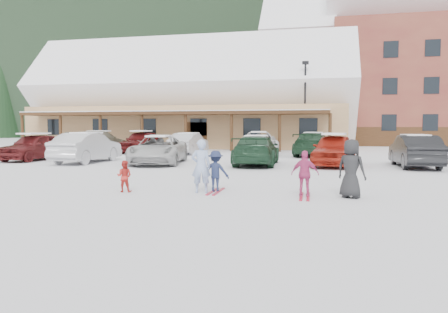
% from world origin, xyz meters
% --- Properties ---
extents(ground, '(160.00, 160.00, 0.00)m').
position_xyz_m(ground, '(0.00, 0.00, 0.00)').
color(ground, white).
rests_on(ground, ground).
extents(forested_hillside, '(300.00, 70.00, 38.00)m').
position_xyz_m(forested_hillside, '(0.00, 85.00, 19.00)').
color(forested_hillside, black).
rests_on(forested_hillside, ground).
extents(day_lodge, '(29.12, 12.50, 10.38)m').
position_xyz_m(day_lodge, '(-9.00, 27.96, 3.94)').
color(day_lodge, tan).
rests_on(day_lodge, ground).
extents(alpine_hotel, '(31.48, 14.01, 21.48)m').
position_xyz_m(alpine_hotel, '(14.27, 38.00, 8.63)').
color(alpine_hotel, maroon).
rests_on(alpine_hotel, ground).
extents(lamp_post, '(0.50, 0.25, 6.92)m').
position_xyz_m(lamp_post, '(1.71, 23.48, 3.87)').
color(lamp_post, black).
rests_on(lamp_post, ground).
extents(conifer_0, '(4.40, 4.40, 10.20)m').
position_xyz_m(conifer_0, '(-26.00, 30.00, 5.69)').
color(conifer_0, black).
rests_on(conifer_0, ground).
extents(conifer_2, '(5.28, 5.28, 12.24)m').
position_xyz_m(conifer_2, '(-30.00, 42.00, 6.83)').
color(conifer_2, black).
rests_on(conifer_2, ground).
extents(conifer_3, '(3.96, 3.96, 9.18)m').
position_xyz_m(conifer_3, '(6.00, 44.00, 5.12)').
color(conifer_3, black).
rests_on(conifer_3, ground).
extents(adult_skier, '(0.63, 0.51, 1.51)m').
position_xyz_m(adult_skier, '(-0.24, 0.46, 0.76)').
color(adult_skier, '#98AFDB').
rests_on(adult_skier, ground).
extents(toddler_red, '(0.47, 0.39, 0.91)m').
position_xyz_m(toddler_red, '(-2.42, 0.11, 0.45)').
color(toddler_red, red).
rests_on(toddler_red, ground).
extents(child_navy, '(0.77, 0.45, 1.18)m').
position_xyz_m(child_navy, '(0.12, 0.71, 0.59)').
color(child_navy, '#1D2646').
rests_on(child_navy, ground).
extents(skis_child_navy, '(0.22, 1.40, 0.03)m').
position_xyz_m(skis_child_navy, '(0.12, 0.71, 0.01)').
color(skis_child_navy, '#AB1831').
rests_on(skis_child_navy, ground).
extents(child_magenta, '(0.73, 0.32, 1.24)m').
position_xyz_m(child_magenta, '(2.65, 0.36, 0.62)').
color(child_magenta, '#C33C78').
rests_on(child_magenta, ground).
extents(skis_child_magenta, '(0.23, 1.40, 0.03)m').
position_xyz_m(skis_child_magenta, '(2.65, 0.36, 0.01)').
color(skis_child_magenta, '#AB1831').
rests_on(skis_child_magenta, ground).
extents(bystander_dark, '(0.90, 0.78, 1.55)m').
position_xyz_m(bystander_dark, '(3.83, 0.46, 0.77)').
color(bystander_dark, '#242426').
rests_on(bystander_dark, ground).
extents(parked_car_0, '(2.01, 4.45, 1.48)m').
position_xyz_m(parked_car_0, '(-12.38, 9.74, 0.74)').
color(parked_car_0, maroon).
rests_on(parked_car_0, ground).
extents(parked_car_1, '(1.68, 4.70, 1.54)m').
position_xyz_m(parked_car_1, '(-8.79, 9.05, 0.77)').
color(parked_car_1, silver).
rests_on(parked_car_1, ground).
extents(parked_car_2, '(3.14, 5.36, 1.40)m').
position_xyz_m(parked_car_2, '(-4.88, 9.11, 0.70)').
color(parked_car_2, silver).
rests_on(parked_car_2, ground).
extents(parked_car_3, '(2.19, 4.98, 1.42)m').
position_xyz_m(parked_car_3, '(-0.02, 9.49, 0.71)').
color(parked_car_3, '#1D3F29').
rests_on(parked_car_3, ground).
extents(parked_car_4, '(2.33, 4.67, 1.53)m').
position_xyz_m(parked_car_4, '(3.62, 9.83, 0.76)').
color(parked_car_4, '#AD2616').
rests_on(parked_car_4, ground).
extents(parked_car_5, '(1.70, 4.53, 1.48)m').
position_xyz_m(parked_car_5, '(7.20, 9.94, 0.74)').
color(parked_car_5, black).
rests_on(parked_car_5, ground).
extents(parked_car_7, '(2.70, 5.48, 1.53)m').
position_xyz_m(parked_car_7, '(-12.81, 17.69, 0.77)').
color(parked_car_7, gray).
rests_on(parked_car_7, ground).
extents(parked_car_8, '(1.93, 4.59, 1.55)m').
position_xyz_m(parked_car_8, '(-9.35, 17.31, 0.78)').
color(parked_car_8, '#581314').
rests_on(parked_car_8, ground).
extents(parked_car_9, '(1.67, 4.35, 1.42)m').
position_xyz_m(parked_car_9, '(-5.72, 16.85, 0.71)').
color(parked_car_9, silver).
rests_on(parked_car_9, ground).
extents(parked_car_10, '(3.29, 5.75, 1.51)m').
position_xyz_m(parked_car_10, '(-1.03, 17.18, 0.76)').
color(parked_car_10, silver).
rests_on(parked_car_10, ground).
extents(parked_car_11, '(2.61, 5.30, 1.48)m').
position_xyz_m(parked_car_11, '(2.52, 16.56, 0.74)').
color(parked_car_11, '#1D3E27').
rests_on(parked_car_11, ground).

